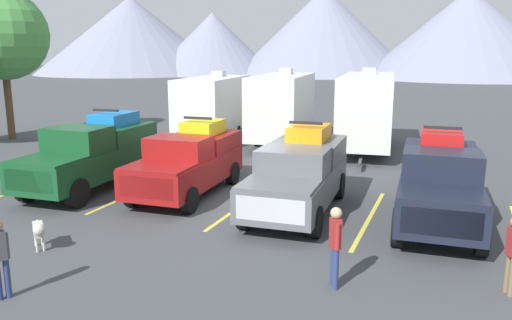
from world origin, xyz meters
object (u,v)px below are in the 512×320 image
pickup_truck_d (440,181)px  pickup_truck_a (94,153)px  camper_trailer_b (282,105)px  person_c (335,242)px  pickup_truck_c (299,172)px  dog (39,230)px  person_a (0,254)px  camper_trailer_a (213,105)px  pickup_truck_b (189,160)px  camper_trailer_c (367,108)px

pickup_truck_d → pickup_truck_a: bearing=-178.8°
camper_trailer_b → person_c: (6.13, -14.84, -1.03)m
pickup_truck_c → dog: 7.28m
pickup_truck_d → camper_trailer_b: 12.75m
camper_trailer_b → person_a: (0.29, -17.65, -1.09)m
camper_trailer_a → person_a: bearing=-77.1°
pickup_truck_d → pickup_truck_b: bearing=177.9°
camper_trailer_a → person_c: camper_trailer_a is taller
pickup_truck_c → person_c: bearing=-65.3°
pickup_truck_b → pickup_truck_d: size_ratio=0.98×
pickup_truck_b → pickup_truck_c: bearing=-6.1°
camper_trailer_b → pickup_truck_d: bearing=-51.6°
pickup_truck_b → pickup_truck_d: 7.91m
dog → pickup_truck_c: bearing=47.8°
pickup_truck_c → pickup_truck_a: bearing=-179.2°
camper_trailer_c → dog: 16.37m
pickup_truck_a → camper_trailer_b: bearing=71.3°
pickup_truck_a → camper_trailer_b: (3.46, 10.22, 0.78)m
camper_trailer_b → person_c: bearing=-67.5°
pickup_truck_a → person_c: 10.65m
pickup_truck_a → pickup_truck_c: bearing=0.8°
pickup_truck_c → person_c: size_ratio=3.32×
person_a → person_c: (5.84, 2.82, 0.06)m
pickup_truck_b → person_a: (0.29, -7.97, -0.21)m
pickup_truck_b → person_c: 8.02m
pickup_truck_d → person_c: (-1.77, -4.86, -0.24)m
pickup_truck_a → pickup_truck_b: bearing=8.8°
person_a → person_c: 6.49m
pickup_truck_a → pickup_truck_d: (11.37, 0.24, -0.01)m
camper_trailer_a → camper_trailer_b: 3.70m
pickup_truck_b → pickup_truck_d: pickup_truck_d is taller
camper_trailer_a → person_c: bearing=-56.0°
pickup_truck_a → pickup_truck_d: bearing=1.2°
pickup_truck_b → pickup_truck_c: size_ratio=0.95×
pickup_truck_a → dog: size_ratio=8.09×
pickup_truck_c → person_a: 8.39m
person_a → dog: size_ratio=2.16×
pickup_truck_a → camper_trailer_b: size_ratio=0.78×
pickup_truck_a → camper_trailer_a: bearing=91.3°
pickup_truck_c → camper_trailer_c: camper_trailer_c is taller
camper_trailer_a → dog: bearing=-79.6°
camper_trailer_b → camper_trailer_c: bearing=-0.2°
pickup_truck_d → camper_trailer_c: bearing=110.2°
dog → pickup_truck_d: bearing=32.0°
pickup_truck_a → dog: (2.55, -5.27, -0.73)m
pickup_truck_d → person_a: 10.82m
pickup_truck_b → dog: pickup_truck_b is taller
pickup_truck_c → camper_trailer_a: (-7.64, 9.81, 0.76)m
pickup_truck_a → camper_trailer_a: camper_trailer_a is taller
pickup_truck_c → person_c: pickup_truck_c is taller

